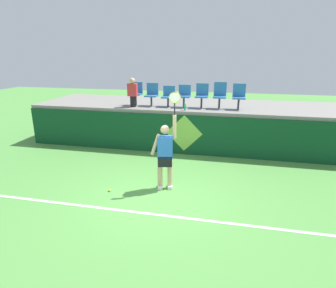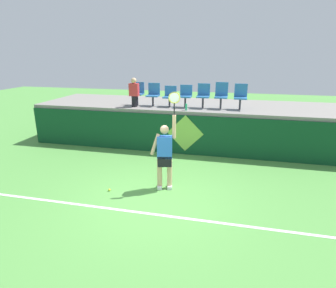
{
  "view_description": "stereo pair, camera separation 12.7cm",
  "coord_description": "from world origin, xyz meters",
  "px_view_note": "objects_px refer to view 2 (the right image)",
  "views": [
    {
      "loc": [
        1.62,
        -6.0,
        3.42
      ],
      "look_at": [
        0.04,
        1.21,
        1.04
      ],
      "focal_mm": 30.51,
      "sensor_mm": 36.0,
      "label": 1
    },
    {
      "loc": [
        1.75,
        -5.97,
        3.42
      ],
      "look_at": [
        0.04,
        1.21,
        1.04
      ],
      "focal_mm": 30.51,
      "sensor_mm": 36.0,
      "label": 2
    }
  ],
  "objects_px": {
    "tennis_player": "(165,154)",
    "stadium_chair_5": "(221,94)",
    "stadium_chair_2": "(170,95)",
    "tennis_ball": "(109,190)",
    "stadium_chair_0": "(138,92)",
    "stadium_chair_1": "(153,93)",
    "stadium_chair_6": "(241,95)",
    "water_bottle": "(186,107)",
    "stadium_chair_4": "(203,94)",
    "stadium_chair_3": "(186,95)",
    "spectator_0": "(134,92)"
  },
  "relations": [
    {
      "from": "water_bottle",
      "to": "stadium_chair_5",
      "type": "xyz_separation_m",
      "value": [
        1.13,
        0.64,
        0.39
      ]
    },
    {
      "from": "tennis_player",
      "to": "stadium_chair_5",
      "type": "xyz_separation_m",
      "value": [
        1.15,
        3.61,
        1.05
      ]
    },
    {
      "from": "tennis_player",
      "to": "water_bottle",
      "type": "relative_size",
      "value": 11.16
    },
    {
      "from": "water_bottle",
      "to": "stadium_chair_2",
      "type": "bearing_deg",
      "value": 138.79
    },
    {
      "from": "stadium_chair_3",
      "to": "stadium_chair_4",
      "type": "bearing_deg",
      "value": 0.49
    },
    {
      "from": "tennis_player",
      "to": "stadium_chair_5",
      "type": "relative_size",
      "value": 2.77
    },
    {
      "from": "stadium_chair_0",
      "to": "stadium_chair_2",
      "type": "xyz_separation_m",
      "value": [
        1.24,
        -0.0,
        -0.08
      ]
    },
    {
      "from": "stadium_chair_2",
      "to": "stadium_chair_5",
      "type": "distance_m",
      "value": 1.86
    },
    {
      "from": "stadium_chair_2",
      "to": "stadium_chair_5",
      "type": "xyz_separation_m",
      "value": [
        1.85,
        0.01,
        0.09
      ]
    },
    {
      "from": "tennis_player",
      "to": "stadium_chair_1",
      "type": "height_order",
      "value": "tennis_player"
    },
    {
      "from": "stadium_chair_1",
      "to": "stadium_chair_4",
      "type": "height_order",
      "value": "stadium_chair_4"
    },
    {
      "from": "stadium_chair_1",
      "to": "stadium_chair_5",
      "type": "height_order",
      "value": "stadium_chair_5"
    },
    {
      "from": "stadium_chair_1",
      "to": "stadium_chair_5",
      "type": "bearing_deg",
      "value": 0.11
    },
    {
      "from": "stadium_chair_0",
      "to": "stadium_chair_1",
      "type": "height_order",
      "value": "stadium_chair_0"
    },
    {
      "from": "tennis_player",
      "to": "stadium_chair_2",
      "type": "relative_size",
      "value": 3.41
    },
    {
      "from": "stadium_chair_2",
      "to": "spectator_0",
      "type": "xyz_separation_m",
      "value": [
        -1.24,
        -0.39,
        0.14
      ]
    },
    {
      "from": "stadium_chair_0",
      "to": "stadium_chair_2",
      "type": "relative_size",
      "value": 1.14
    },
    {
      "from": "tennis_ball",
      "to": "water_bottle",
      "type": "height_order",
      "value": "water_bottle"
    },
    {
      "from": "tennis_player",
      "to": "stadium_chair_6",
      "type": "bearing_deg",
      "value": 63.33
    },
    {
      "from": "stadium_chair_6",
      "to": "spectator_0",
      "type": "relative_size",
      "value": 0.84
    },
    {
      "from": "stadium_chair_2",
      "to": "stadium_chair_1",
      "type": "bearing_deg",
      "value": 179.47
    },
    {
      "from": "stadium_chair_1",
      "to": "stadium_chair_3",
      "type": "height_order",
      "value": "stadium_chair_1"
    },
    {
      "from": "stadium_chair_1",
      "to": "stadium_chair_3",
      "type": "relative_size",
      "value": 1.05
    },
    {
      "from": "stadium_chair_0",
      "to": "stadium_chair_3",
      "type": "bearing_deg",
      "value": -0.08
    },
    {
      "from": "spectator_0",
      "to": "water_bottle",
      "type": "bearing_deg",
      "value": -6.92
    },
    {
      "from": "tennis_ball",
      "to": "stadium_chair_0",
      "type": "xyz_separation_m",
      "value": [
        -0.59,
        4.12,
        1.96
      ]
    },
    {
      "from": "stadium_chair_5",
      "to": "tennis_player",
      "type": "bearing_deg",
      "value": -107.7
    },
    {
      "from": "tennis_player",
      "to": "water_bottle",
      "type": "distance_m",
      "value": 3.05
    },
    {
      "from": "water_bottle",
      "to": "stadium_chair_3",
      "type": "xyz_separation_m",
      "value": [
        -0.14,
        0.63,
        0.33
      ]
    },
    {
      "from": "tennis_player",
      "to": "tennis_ball",
      "type": "height_order",
      "value": "tennis_player"
    },
    {
      "from": "stadium_chair_0",
      "to": "stadium_chair_6",
      "type": "relative_size",
      "value": 0.97
    },
    {
      "from": "water_bottle",
      "to": "stadium_chair_0",
      "type": "bearing_deg",
      "value": 162.14
    },
    {
      "from": "stadium_chair_6",
      "to": "stadium_chair_4",
      "type": "bearing_deg",
      "value": -179.86
    },
    {
      "from": "stadium_chair_3",
      "to": "stadium_chair_5",
      "type": "relative_size",
      "value": 0.86
    },
    {
      "from": "tennis_player",
      "to": "tennis_ball",
      "type": "xyz_separation_m",
      "value": [
        -1.35,
        -0.51,
        -0.92
      ]
    },
    {
      "from": "tennis_player",
      "to": "tennis_ball",
      "type": "relative_size",
      "value": 38.24
    },
    {
      "from": "tennis_player",
      "to": "stadium_chair_2",
      "type": "distance_m",
      "value": 3.79
    },
    {
      "from": "stadium_chair_0",
      "to": "stadium_chair_5",
      "type": "bearing_deg",
      "value": 0.16
    },
    {
      "from": "stadium_chair_0",
      "to": "stadium_chair_1",
      "type": "bearing_deg",
      "value": 0.34
    },
    {
      "from": "stadium_chair_0",
      "to": "stadium_chair_1",
      "type": "distance_m",
      "value": 0.61
    },
    {
      "from": "water_bottle",
      "to": "spectator_0",
      "type": "bearing_deg",
      "value": 173.08
    },
    {
      "from": "stadium_chair_5",
      "to": "tennis_ball",
      "type": "bearing_deg",
      "value": -121.25
    },
    {
      "from": "tennis_ball",
      "to": "stadium_chair_5",
      "type": "height_order",
      "value": "stadium_chair_5"
    },
    {
      "from": "tennis_player",
      "to": "stadium_chair_4",
      "type": "bearing_deg",
      "value": 81.74
    },
    {
      "from": "stadium_chair_5",
      "to": "stadium_chair_6",
      "type": "distance_m",
      "value": 0.66
    },
    {
      "from": "stadium_chair_4",
      "to": "spectator_0",
      "type": "relative_size",
      "value": 0.82
    },
    {
      "from": "water_bottle",
      "to": "stadium_chair_4",
      "type": "xyz_separation_m",
      "value": [
        0.5,
        0.64,
        0.37
      ]
    },
    {
      "from": "tennis_player",
      "to": "stadium_chair_4",
      "type": "distance_m",
      "value": 3.79
    },
    {
      "from": "stadium_chair_1",
      "to": "stadium_chair_5",
      "type": "distance_m",
      "value": 2.49
    },
    {
      "from": "tennis_player",
      "to": "stadium_chair_5",
      "type": "distance_m",
      "value": 3.94
    }
  ]
}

